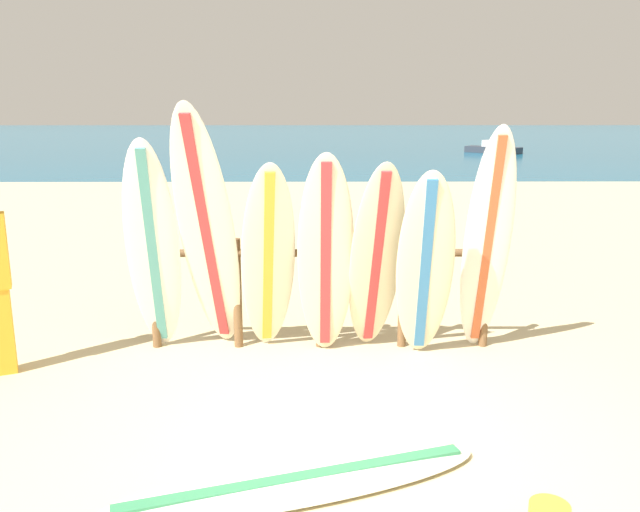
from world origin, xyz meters
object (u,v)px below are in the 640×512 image
Objects in this scene: surfboard_leaning_left at (208,235)px; surfboard_lying_on_sand at (298,481)px; surfboard_leaning_center_right at (376,260)px; surfboard_leaning_far_right at (487,243)px; surfboard_rack at (320,280)px; surfboard_leaning_center_left at (268,260)px; surfboard_leaning_far_left at (153,250)px; surfboard_leaning_center at (326,257)px; surfboard_leaning_right at (425,267)px; small_boat_offshore at (493,148)px.

surfboard_lying_on_sand is (0.91, -2.24, -1.22)m from surfboard_leaning_left.
surfboard_leaning_center_right is 1.09m from surfboard_leaning_far_right.
surfboard_leaning_center_left reaches higher than surfboard_rack.
surfboard_rack is 1.69m from surfboard_leaning_far_left.
surfboard_leaning_right is at bearing -8.96° from surfboard_leaning_center.
surfboard_leaning_far_left reaches higher than surfboard_rack.
surfboard_lying_on_sand is at bearing -67.83° from surfboard_leaning_left.
surfboard_rack is at bearing 99.42° from surfboard_leaning_center.
surfboard_leaning_center_right is at bearing -177.72° from surfboard_leaning_far_right.
surfboard_leaning_right is at bearing -17.60° from surfboard_leaning_center_right.
surfboard_leaning_center is at bearing -178.60° from surfboard_leaning_far_right.
surfboard_leaning_left is 2.10m from surfboard_leaning_right.
surfboard_leaning_center is 0.69× the size of small_boat_offshore.
surfboard_leaning_right is (0.99, -0.45, 0.25)m from surfboard_rack.
surfboard_leaning_right reaches higher than surfboard_lying_on_sand.
surfboard_leaning_center is at bearing -108.05° from small_boat_offshore.
surfboard_leaning_far_left is 2.92m from surfboard_lying_on_sand.
surfboard_leaning_center_left is 1.05m from surfboard_leaning_center_right.
small_boat_offshore is at bearing 70.08° from surfboard_leaning_left.
surfboard_rack is at bearing 16.83° from surfboard_leaning_left.
surfboard_leaning_far_right reaches higher than surfboard_lying_on_sand.
surfboard_leaning_far_left reaches higher than surfboard_leaning_right.
surfboard_rack is 1.12m from surfboard_leaning_right.
surfboard_leaning_center_right is 32.13m from small_boat_offshore.
surfboard_rack is 1.83× the size of surfboard_leaning_right.
surfboard_leaning_far_left is 2.17m from surfboard_leaning_center_right.
surfboard_rack is 1.25m from surfboard_leaning_left.
surfboard_leaning_left reaches higher than surfboard_leaning_far_left.
surfboard_leaning_center_right is (1.05, -0.04, 0.01)m from surfboard_leaning_center_left.
surfboard_leaning_far_left is 1.68m from surfboard_leaning_center.
surfboard_leaning_far_right is at bearing 52.22° from surfboard_lying_on_sand.
small_boat_offshore is at bearing 71.70° from surfboard_rack.
surfboard_leaning_far_right is 0.88× the size of surfboard_lying_on_sand.
surfboard_leaning_left is 0.96× the size of surfboard_lying_on_sand.
small_boat_offshore is (10.56, 30.64, -0.73)m from surfboard_leaning_center_left.
surfboard_leaning_left is at bearing 176.65° from surfboard_leaning_right.
surfboard_leaning_far_right is (2.13, -0.00, 0.16)m from surfboard_leaning_center_left.
surfboard_leaning_center reaches higher than small_boat_offshore.
surfboard_leaning_right is at bearing 61.34° from surfboard_lying_on_sand.
surfboard_leaning_far_left is 0.57m from surfboard_leaning_left.
surfboard_rack is 0.68m from surfboard_leaning_center_right.
surfboard_leaning_far_left is at bearing 122.39° from surfboard_lying_on_sand.
small_boat_offshore is at bearing 72.78° from surfboard_lying_on_sand.
surfboard_leaning_far_left is at bearing -179.56° from surfboard_leaning_center_left.
surfboard_leaning_center_left is 2.14m from surfboard_leaning_far_right.
small_boat_offshore is (10.05, 30.38, -0.46)m from surfboard_rack.
surfboard_leaning_center_left is (1.11, 0.01, -0.11)m from surfboard_leaning_far_left.
surfboard_leaning_center_right is 0.86× the size of surfboard_leaning_far_right.
surfboard_leaning_center reaches higher than surfboard_leaning_center_right.
small_boat_offshore is (9.05, 30.83, -0.71)m from surfboard_leaning_right.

